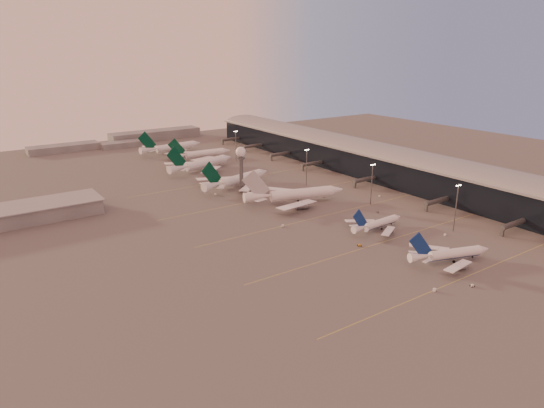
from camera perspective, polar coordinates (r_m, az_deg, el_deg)
ground at (r=220.34m, az=11.63°, el=-6.23°), size 700.00×700.00×0.00m
taxiway_markings at (r=277.13m, az=7.72°, el=-0.90°), size 180.00×185.25×0.02m
terminal at (r=364.13m, az=11.27°, el=5.21°), size 57.00×362.00×23.04m
hangar at (r=291.16m, az=-27.40°, el=-1.00°), size 82.00×27.00×8.50m
radar_tower at (r=306.70m, az=-3.68°, el=5.15°), size 6.40×6.40×31.10m
mast_a at (r=258.41m, az=20.86°, el=-0.16°), size 3.60×0.56×25.00m
mast_b at (r=289.24m, az=11.66°, el=2.54°), size 3.60×0.56×25.00m
mast_c at (r=325.30m, az=4.10°, el=4.58°), size 3.60×0.56×25.00m
mast_d at (r=397.01m, az=-4.27°, el=7.03°), size 3.60×0.56×25.00m
distant_horizon at (r=493.51m, az=-16.33°, el=7.36°), size 165.00×37.50×9.00m
narrowbody_near at (r=224.12m, az=20.15°, el=-5.70°), size 39.08×30.68×15.79m
narrowbody_mid at (r=252.42m, az=12.33°, el=-2.39°), size 36.56×29.15×14.28m
widebody_white at (r=289.32m, az=2.76°, el=0.87°), size 62.35×49.29×22.49m
greentail_a at (r=322.70m, az=-4.08°, el=2.66°), size 58.78×46.87×21.81m
greentail_b at (r=368.81m, az=-8.24°, el=4.49°), size 60.78×48.45×22.57m
greentail_c at (r=407.54m, az=-8.36°, el=5.70°), size 54.34×43.80×19.73m
greentail_d at (r=435.67m, az=-11.71°, el=6.37°), size 60.49×48.56×22.03m
gsv_truck_a at (r=197.94m, az=18.64°, el=-9.35°), size 6.60×4.02×2.51m
gsv_tug_near at (r=206.69m, az=22.49°, el=-8.87°), size 2.52×3.41×0.87m
gsv_catering_a at (r=254.69m, az=19.76°, el=-3.13°), size 4.74×2.69×3.68m
gsv_tug_mid at (r=231.36m, az=10.25°, el=-4.81°), size 3.81×2.93×0.96m
gsv_truck_b at (r=279.45m, az=12.36°, el=-0.79°), size 5.00×2.20×1.96m
gsv_truck_c at (r=251.63m, az=1.30°, el=-2.42°), size 6.19×5.38×2.46m
gsv_catering_b at (r=308.43m, az=12.57°, el=1.16°), size 4.79×2.34×3.91m
gsv_truck_d at (r=307.10m, az=-6.71°, el=1.27°), size 3.82×6.41×2.44m
gsv_tug_hangar at (r=348.23m, az=-1.38°, el=3.28°), size 3.74×2.65×0.98m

